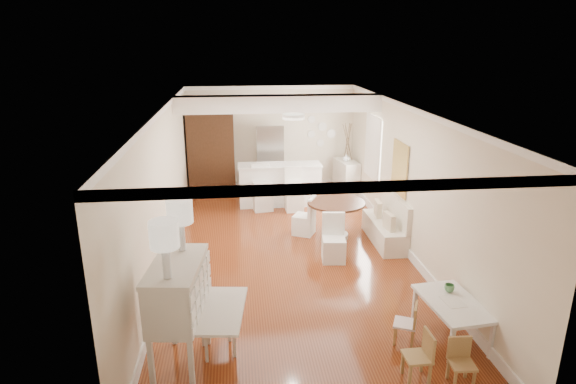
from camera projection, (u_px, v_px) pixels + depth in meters
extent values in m
plane|color=brown|center=(290.00, 257.00, 9.16)|extent=(9.00, 9.00, 0.00)
cube|color=white|center=(290.00, 109.00, 8.31)|extent=(4.50, 9.00, 0.04)
cube|color=beige|center=(271.00, 138.00, 13.00)|extent=(4.50, 0.04, 2.80)
cube|color=beige|center=(345.00, 327.00, 4.47)|extent=(4.50, 0.04, 2.80)
cube|color=beige|center=(164.00, 191.00, 8.50)|extent=(0.04, 9.00, 2.80)
cube|color=beige|center=(410.00, 183.00, 8.97)|extent=(0.04, 9.00, 2.80)
cube|color=white|center=(279.00, 104.00, 10.45)|extent=(4.50, 0.45, 0.36)
cube|color=tan|center=(399.00, 168.00, 9.39)|extent=(0.04, 0.84, 1.04)
cube|color=white|center=(373.00, 148.00, 11.19)|extent=(0.04, 1.10, 1.40)
cylinder|color=#381E11|center=(226.00, 123.00, 12.72)|extent=(0.30, 0.03, 0.30)
cylinder|color=white|center=(293.00, 117.00, 7.85)|extent=(0.36, 0.36, 0.08)
cube|color=silver|center=(180.00, 317.00, 5.84)|extent=(1.27, 1.29, 1.46)
cube|color=silver|center=(218.00, 325.00, 6.27)|extent=(0.53, 0.53, 0.80)
cube|color=silver|center=(451.00, 320.00, 6.58)|extent=(0.79, 1.20, 0.57)
cube|color=#9B7A46|center=(417.00, 356.00, 5.77)|extent=(0.32, 0.32, 0.65)
cube|color=#A8834C|center=(405.00, 323.00, 6.49)|extent=(0.38, 0.38, 0.60)
cube|color=#9A7646|center=(462.00, 363.00, 5.69)|extent=(0.30, 0.30, 0.59)
cube|color=silver|center=(385.00, 219.00, 9.69)|extent=(0.52, 1.60, 0.98)
cylinder|color=#4A2617|center=(336.00, 220.00, 9.90)|extent=(1.21, 1.21, 0.80)
cube|color=white|center=(334.00, 238.00, 8.88)|extent=(0.47, 0.48, 0.89)
cube|color=white|center=(304.00, 215.00, 10.12)|extent=(0.55, 0.54, 0.83)
cube|color=white|center=(280.00, 184.00, 11.95)|extent=(2.05, 0.65, 1.03)
cube|color=silver|center=(262.00, 188.00, 11.54)|extent=(0.51, 0.51, 1.11)
cube|color=white|center=(294.00, 190.00, 11.51)|extent=(0.44, 0.44, 1.04)
cube|color=#381E11|center=(211.00, 151.00, 12.60)|extent=(1.20, 0.60, 2.30)
imported|color=silver|center=(283.00, 159.00, 12.85)|extent=(0.75, 0.65, 1.80)
cube|color=silver|center=(346.00, 177.00, 12.84)|extent=(0.57, 0.99, 0.89)
imported|color=#56935D|center=(449.00, 288.00, 6.74)|extent=(0.16, 0.16, 0.11)
imported|color=white|center=(346.00, 157.00, 12.65)|extent=(0.20, 0.20, 0.19)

